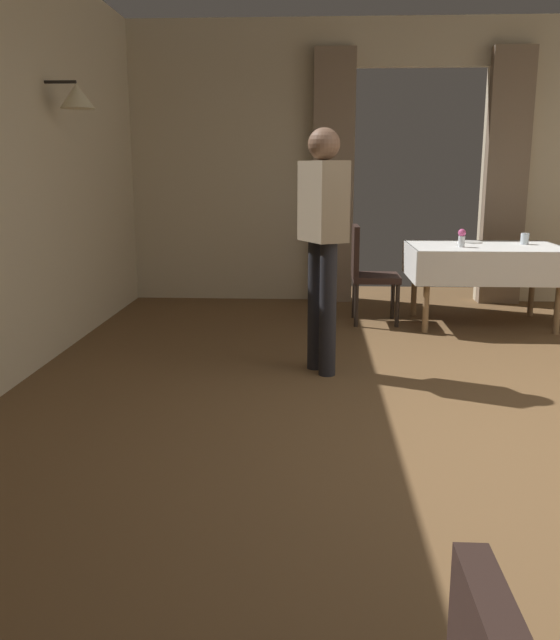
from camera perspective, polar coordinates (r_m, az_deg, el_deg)
The scene contains 8 objects.
ground at distance 3.82m, azimuth 19.96°, elevation -10.25°, with size 10.08×10.08×0.00m, color brown.
wall_back at distance 7.63m, azimuth 11.66°, elevation 13.03°, with size 6.40×0.27×3.00m.
dining_table_mid at distance 6.58m, azimuth 16.98°, elevation 5.22°, with size 1.40×0.98×0.75m.
chair_mid_left at distance 6.44m, azimuth 7.43°, elevation 4.29°, with size 0.45×0.44×0.93m.
flower_vase_mid at distance 6.36m, azimuth 15.19°, elevation 6.80°, with size 0.07×0.07×0.17m.
plate_mid_b at distance 6.80m, azimuth 15.82°, elevation 6.41°, with size 0.23×0.23×0.01m, color white.
glass_mid_c at distance 6.78m, azimuth 20.09°, elevation 6.51°, with size 0.08×0.08×0.11m, color silver.
person_diner_standing_aside at distance 4.73m, azimuth 3.66°, elevation 7.58°, with size 0.36×0.42×1.72m.
Camera 1 is at (-1.11, -3.36, 1.44)m, focal length 37.65 mm.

